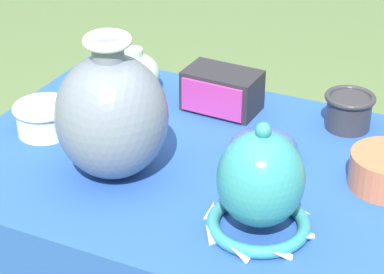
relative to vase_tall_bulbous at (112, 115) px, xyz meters
The scene contains 8 objects.
display_table 0.26m from the vase_tall_bulbous, 36.65° to the left, with size 0.90×0.66×0.74m.
vase_tall_bulbous is the anchor object (origin of this frame).
vase_dome_bell 0.31m from the vase_tall_bulbous, ahead, with size 0.18×0.18×0.20m.
mosaic_tile_box 0.33m from the vase_tall_bulbous, 76.04° to the left, with size 0.16×0.11×0.09m.
bowl_shallow_cobalt 0.30m from the vase_tall_bulbous, 35.31° to the left, with size 0.13×0.13×0.05m, color #3851A8.
cup_wide_porcelain 0.23m from the vase_tall_bulbous, 161.11° to the left, with size 0.12×0.12×0.06m.
jar_round_celadon 0.34m from the vase_tall_bulbous, 113.00° to the left, with size 0.12×0.12×0.11m.
cup_wide_charcoal 0.50m from the vase_tall_bulbous, 45.71° to the left, with size 0.10×0.10×0.07m.
Camera 1 is at (0.51, -1.11, 1.48)m, focal length 70.00 mm.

